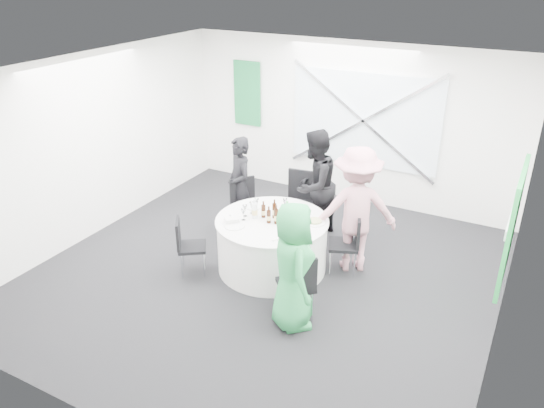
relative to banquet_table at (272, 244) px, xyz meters
The scene contains 46 objects.
floor 0.43m from the banquet_table, 90.00° to the right, with size 6.00×6.00×0.00m, color black.
ceiling 2.43m from the banquet_table, 90.00° to the right, with size 6.00×6.00×0.00m, color white.
wall_back 2.98m from the banquet_table, 90.00° to the left, with size 6.00×6.00×0.00m, color white.
wall_front 3.36m from the banquet_table, 90.00° to the right, with size 6.00×6.00×0.00m, color white.
wall_left 3.17m from the banquet_table, behind, with size 6.00×6.00×0.00m, color white.
wall_right 3.17m from the banquet_table, ahead, with size 6.00×6.00×0.00m, color white.
window_panel 2.99m from the banquet_table, 83.80° to the left, with size 2.60×0.03×1.60m, color silver.
window_brace_a 2.96m from the banquet_table, 83.71° to the left, with size 0.05×0.05×3.16m, color silver.
window_brace_b 2.96m from the banquet_table, 83.71° to the left, with size 0.05×0.05×3.16m, color silver.
green_banner 3.65m from the banquet_table, 126.03° to the left, with size 0.55×0.04×1.20m, color #156C36.
green_sign 3.08m from the banquet_table, ahead, with size 0.05×1.20×1.40m, color #188634.
banquet_table is the anchor object (origin of this frame).
chair_back 1.23m from the banquet_table, 97.67° to the left, with size 0.51×0.52×1.00m.
chair_back_left 1.08m from the banquet_table, 141.37° to the left, with size 0.60×0.60×0.94m.
chair_back_right 1.07m from the banquet_table, 22.15° to the left, with size 0.52×0.52×0.87m.
chair_front_right 1.23m from the banquet_table, 47.20° to the right, with size 0.58×0.58×0.90m.
chair_front_left 1.18m from the banquet_table, 145.89° to the right, with size 0.52×0.52×0.82m.
person_man_back_left 1.30m from the banquet_table, 142.48° to the left, with size 0.57×0.38×1.57m, color black.
person_man_back 1.25m from the banquet_table, 84.22° to the left, with size 0.85×0.46×1.74m, color black.
person_woman_pink 1.25m from the banquet_table, 29.58° to the left, with size 1.16×0.54×1.80m, color #CE8594.
person_woman_green 1.34m from the banquet_table, 50.87° to the right, with size 0.77×0.50×1.59m, color green.
plate_back 0.67m from the banquet_table, 82.54° to the left, with size 0.27×0.27×0.01m.
plate_back_left 0.63m from the banquet_table, 151.71° to the left, with size 0.25×0.25×0.01m.
plate_back_right 0.71m from the banquet_table, 20.03° to the left, with size 0.29×0.29×0.04m.
plate_front_right 0.66m from the banquet_table, 36.41° to the right, with size 0.29×0.29×0.04m.
plate_front_left 0.66m from the banquet_table, 130.92° to the right, with size 0.28×0.28×0.01m.
napkin 0.69m from the banquet_table, 143.47° to the right, with size 0.18×0.12×0.05m, color silver.
beer_bottle_a 0.49m from the banquet_table, behind, with size 0.06×0.06×0.24m.
beer_bottle_b 0.49m from the banquet_table, 92.06° to the left, with size 0.06×0.06×0.27m.
beer_bottle_c 0.50m from the banquet_table, 33.31° to the right, with size 0.06×0.06×0.27m.
beer_bottle_d 0.48m from the banquet_table, 89.37° to the right, with size 0.06×0.06×0.24m.
green_water_bottle 0.54m from the banquet_table, 14.09° to the left, with size 0.08×0.08×0.30m.
clear_water_bottle 0.55m from the banquet_table, 167.79° to the right, with size 0.08×0.08×0.28m.
wine_glass_a 0.64m from the banquet_table, 152.55° to the left, with size 0.07×0.07×0.17m.
wine_glass_b 0.61m from the banquet_table, behind, with size 0.07×0.07×0.17m.
wine_glass_c 0.61m from the banquet_table, 29.83° to the right, with size 0.07×0.07×0.17m.
wine_glass_d 0.64m from the banquet_table, 151.59° to the right, with size 0.07×0.07×0.17m.
wine_glass_e 0.63m from the banquet_table, 88.72° to the left, with size 0.07×0.07×0.17m.
wine_glass_f 0.65m from the banquet_table, 46.25° to the left, with size 0.07×0.07×0.17m.
wine_glass_g 0.64m from the banquet_table, 169.18° to the right, with size 0.07×0.07×0.17m.
fork_a 0.69m from the banquet_table, 158.42° to the right, with size 0.01×0.15×0.01m, color silver.
knife_a 0.69m from the banquet_table, 128.11° to the right, with size 0.01×0.15×0.01m, color silver.
fork_b 0.69m from the banquet_table, 13.68° to the left, with size 0.01×0.15×0.01m, color silver.
knife_b 0.69m from the banquet_table, 51.78° to the left, with size 0.01×0.15×0.01m, color silver.
fork_c 0.69m from the banquet_table, 55.16° to the right, with size 0.01×0.15×0.01m, color silver.
knife_c 0.69m from the banquet_table, 20.46° to the right, with size 0.01×0.15×0.01m, color silver.
Camera 1 is at (3.05, -5.50, 4.04)m, focal length 35.00 mm.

